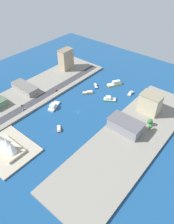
{
  "coord_description": "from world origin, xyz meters",
  "views": [
    {
      "loc": [
        -155.45,
        168.27,
        186.61
      ],
      "look_at": [
        -13.21,
        -2.9,
        4.08
      ],
      "focal_mm": 34.5,
      "sensor_mm": 36.0,
      "label": 1
    }
  ],
  "objects_px": {
    "ferry_yellow_fast": "(115,83)",
    "traffic_light_waterfront": "(56,90)",
    "patrol_launch_navy": "(96,86)",
    "ferry_white_commuter": "(54,106)",
    "yacht_sleek_gray": "(131,93)",
    "ferry_green_doubledeck": "(109,99)",
    "office_block_beige": "(150,103)",
    "sedan_silver": "(24,109)",
    "tugboat_red": "(59,129)",
    "pickup_red": "(56,90)",
    "apartment_midrise_tan": "(66,59)",
    "taxi_yellow_cab": "(21,106)",
    "opera_landmark": "(6,145)",
    "warehouse_low_gray": "(125,125)",
    "water_taxi_orange": "(88,92)",
    "carpark_squat_concrete": "(25,88)"
  },
  "relations": [
    {
      "from": "yacht_sleek_gray",
      "to": "warehouse_low_gray",
      "type": "height_order",
      "value": "warehouse_low_gray"
    },
    {
      "from": "apartment_midrise_tan",
      "to": "warehouse_low_gray",
      "type": "bearing_deg",
      "value": 157.39
    },
    {
      "from": "yacht_sleek_gray",
      "to": "pickup_red",
      "type": "relative_size",
      "value": 2.94
    },
    {
      "from": "warehouse_low_gray",
      "to": "pickup_red",
      "type": "xyz_separation_m",
      "value": [
        126.84,
        -5.86,
        -6.35
      ]
    },
    {
      "from": "patrol_launch_navy",
      "to": "office_block_beige",
      "type": "bearing_deg",
      "value": 176.18
    },
    {
      "from": "traffic_light_waterfront",
      "to": "office_block_beige",
      "type": "bearing_deg",
      "value": -159.79
    },
    {
      "from": "ferry_yellow_fast",
      "to": "traffic_light_waterfront",
      "type": "height_order",
      "value": "traffic_light_waterfront"
    },
    {
      "from": "ferry_yellow_fast",
      "to": "taxi_yellow_cab",
      "type": "relative_size",
      "value": 4.96
    },
    {
      "from": "ferry_green_doubledeck",
      "to": "ferry_yellow_fast",
      "type": "relative_size",
      "value": 0.82
    },
    {
      "from": "tugboat_red",
      "to": "apartment_midrise_tan",
      "type": "xyz_separation_m",
      "value": [
        100.78,
        -118.3,
        18.95
      ]
    },
    {
      "from": "ferry_white_commuter",
      "to": "ferry_yellow_fast",
      "type": "relative_size",
      "value": 0.99
    },
    {
      "from": "yacht_sleek_gray",
      "to": "pickup_red",
      "type": "height_order",
      "value": "pickup_red"
    },
    {
      "from": "ferry_green_doubledeck",
      "to": "taxi_yellow_cab",
      "type": "xyz_separation_m",
      "value": [
        83.56,
        93.39,
        1.65
      ]
    },
    {
      "from": "water_taxi_orange",
      "to": "apartment_midrise_tan",
      "type": "bearing_deg",
      "value": -23.1
    },
    {
      "from": "water_taxi_orange",
      "to": "pickup_red",
      "type": "relative_size",
      "value": 2.92
    },
    {
      "from": "carpark_squat_concrete",
      "to": "taxi_yellow_cab",
      "type": "bearing_deg",
      "value": 134.55
    },
    {
      "from": "ferry_yellow_fast",
      "to": "traffic_light_waterfront",
      "type": "xyz_separation_m",
      "value": [
        54.49,
        78.04,
        4.65
      ]
    },
    {
      "from": "apartment_midrise_tan",
      "to": "traffic_light_waterfront",
      "type": "relative_size",
      "value": 5.37
    },
    {
      "from": "patrol_launch_navy",
      "to": "taxi_yellow_cab",
      "type": "distance_m",
      "value": 118.77
    },
    {
      "from": "office_block_beige",
      "to": "tugboat_red",
      "type": "bearing_deg",
      "value": 55.36
    },
    {
      "from": "ferry_yellow_fast",
      "to": "water_taxi_orange",
      "type": "bearing_deg",
      "value": 68.7
    },
    {
      "from": "pickup_red",
      "to": "apartment_midrise_tan",
      "type": "bearing_deg",
      "value": -58.56
    },
    {
      "from": "taxi_yellow_cab",
      "to": "warehouse_low_gray",
      "type": "bearing_deg",
      "value": -159.14
    },
    {
      "from": "taxi_yellow_cab",
      "to": "opera_landmark",
      "type": "xyz_separation_m",
      "value": [
        -51.22,
        57.93,
        5.73
      ]
    },
    {
      "from": "patrol_launch_navy",
      "to": "ferry_white_commuter",
      "type": "relative_size",
      "value": 0.54
    },
    {
      "from": "water_taxi_orange",
      "to": "patrol_launch_navy",
      "type": "relative_size",
      "value": 1.12
    },
    {
      "from": "ferry_white_commuter",
      "to": "apartment_midrise_tan",
      "type": "bearing_deg",
      "value": -55.39
    },
    {
      "from": "taxi_yellow_cab",
      "to": "carpark_squat_concrete",
      "type": "bearing_deg",
      "value": -45.45
    },
    {
      "from": "ferry_white_commuter",
      "to": "ferry_yellow_fast",
      "type": "height_order",
      "value": "ferry_yellow_fast"
    },
    {
      "from": "tugboat_red",
      "to": "yacht_sleek_gray",
      "type": "bearing_deg",
      "value": -102.66
    },
    {
      "from": "carpark_squat_concrete",
      "to": "taxi_yellow_cab",
      "type": "distance_m",
      "value": 40.12
    },
    {
      "from": "tugboat_red",
      "to": "warehouse_low_gray",
      "type": "height_order",
      "value": "warehouse_low_gray"
    },
    {
      "from": "sedan_silver",
      "to": "warehouse_low_gray",
      "type": "bearing_deg",
      "value": -156.57
    },
    {
      "from": "sedan_silver",
      "to": "tugboat_red",
      "type": "bearing_deg",
      "value": -174.89
    },
    {
      "from": "carpark_squat_concrete",
      "to": "office_block_beige",
      "type": "bearing_deg",
      "value": -156.15
    },
    {
      "from": "patrol_launch_navy",
      "to": "pickup_red",
      "type": "distance_m",
      "value": 63.54
    },
    {
      "from": "patrol_launch_navy",
      "to": "sedan_silver",
      "type": "bearing_deg",
      "value": 71.99
    },
    {
      "from": "apartment_midrise_tan",
      "to": "pickup_red",
      "type": "height_order",
      "value": "apartment_midrise_tan"
    },
    {
      "from": "yacht_sleek_gray",
      "to": "ferry_yellow_fast",
      "type": "height_order",
      "value": "ferry_yellow_fast"
    },
    {
      "from": "office_block_beige",
      "to": "taxi_yellow_cab",
      "type": "xyz_separation_m",
      "value": [
        141.1,
        103.21,
        -12.47
      ]
    },
    {
      "from": "office_block_beige",
      "to": "pickup_red",
      "type": "relative_size",
      "value": 5.45
    },
    {
      "from": "yacht_sleek_gray",
      "to": "taxi_yellow_cab",
      "type": "bearing_deg",
      "value": 51.98
    },
    {
      "from": "warehouse_low_gray",
      "to": "opera_landmark",
      "type": "height_order",
      "value": "opera_landmark"
    },
    {
      "from": "yacht_sleek_gray",
      "to": "traffic_light_waterfront",
      "type": "height_order",
      "value": "traffic_light_waterfront"
    },
    {
      "from": "pickup_red",
      "to": "traffic_light_waterfront",
      "type": "xyz_separation_m",
      "value": [
        -2.82,
        2.0,
        3.44
      ]
    },
    {
      "from": "apartment_midrise_tan",
      "to": "carpark_squat_concrete",
      "type": "bearing_deg",
      "value": 90.82
    },
    {
      "from": "patrol_launch_navy",
      "to": "ferry_white_commuter",
      "type": "distance_m",
      "value": 81.26
    },
    {
      "from": "ferry_green_doubledeck",
      "to": "warehouse_low_gray",
      "type": "bearing_deg",
      "value": 141.6
    },
    {
      "from": "pickup_red",
      "to": "opera_landmark",
      "type": "height_order",
      "value": "opera_landmark"
    },
    {
      "from": "ferry_green_doubledeck",
      "to": "office_block_beige",
      "type": "xyz_separation_m",
      "value": [
        -57.54,
        -9.81,
        14.12
      ]
    }
  ]
}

